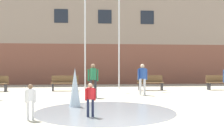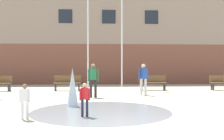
% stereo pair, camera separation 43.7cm
% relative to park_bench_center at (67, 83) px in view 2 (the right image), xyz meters
% --- Properties ---
extents(ground_plane, '(100.00, 100.00, 0.00)m').
position_rel_park_bench_center_xyz_m(ground_plane, '(2.74, -10.53, -0.48)').
color(ground_plane, '#BCB299').
extents(library_building, '(36.00, 6.05, 7.31)m').
position_rel_park_bench_center_xyz_m(library_building, '(2.74, 8.38, 3.17)').
color(library_building, brown).
rests_on(library_building, ground).
extents(splash_fountain, '(4.56, 4.56, 1.42)m').
position_rel_park_bench_center_xyz_m(splash_fountain, '(1.33, -6.73, -0.05)').
color(splash_fountain, gray).
rests_on(splash_fountain, ground).
extents(park_bench_center, '(1.60, 0.44, 0.91)m').
position_rel_park_bench_center_xyz_m(park_bench_center, '(0.00, 0.00, 0.00)').
color(park_bench_center, '#28282D').
rests_on(park_bench_center, ground).
extents(park_bench_under_right_flagpole, '(1.60, 0.44, 0.91)m').
position_rel_park_bench_center_xyz_m(park_bench_under_right_flagpole, '(5.21, -0.06, 0.00)').
color(park_bench_under_right_flagpole, '#28282D').
rests_on(park_bench_under_right_flagpole, ground).
extents(park_bench_near_trashcan, '(1.60, 0.44, 0.91)m').
position_rel_park_bench_center_xyz_m(park_bench_near_trashcan, '(9.56, -0.19, 0.00)').
color(park_bench_near_trashcan, '#28282D').
rests_on(park_bench_near_trashcan, ground).
extents(adult_watching, '(0.50, 0.39, 1.59)m').
position_rel_park_bench_center_xyz_m(adult_watching, '(4.16, -2.74, 0.45)').
color(adult_watching, silver).
rests_on(adult_watching, ground).
extents(child_running, '(0.31, 0.24, 0.99)m').
position_rel_park_bench_center_xyz_m(child_running, '(1.47, -8.32, 0.10)').
color(child_running, '#1E233D').
rests_on(child_running, ground).
extents(child_in_fountain, '(0.31, 0.24, 0.99)m').
position_rel_park_bench_center_xyz_m(child_in_fountain, '(-0.16, -8.61, 0.10)').
color(child_in_fountain, silver).
rests_on(child_in_fountain, ground).
extents(adult_near_bench, '(0.50, 0.38, 1.59)m').
position_rel_park_bench_center_xyz_m(adult_near_bench, '(1.63, -3.62, 0.45)').
color(adult_near_bench, '#28282D').
rests_on(adult_near_bench, ground).
extents(flagpole_left, '(0.80, 0.10, 8.98)m').
position_rel_park_bench_center_xyz_m(flagpole_left, '(1.22, 1.39, 4.26)').
color(flagpole_left, silver).
rests_on(flagpole_left, ground).
extents(flagpole_right, '(0.80, 0.10, 8.44)m').
position_rel_park_bench_center_xyz_m(flagpole_right, '(3.46, 1.39, 3.99)').
color(flagpole_right, silver).
rests_on(flagpole_right, ground).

